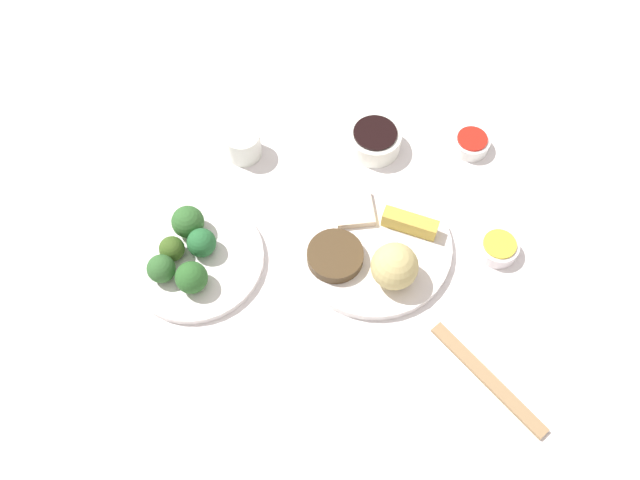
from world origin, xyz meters
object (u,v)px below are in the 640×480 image
object	(u,v)px
main_plate	(372,245)
sauce_ramekin_hot_mustard	(498,248)
teacup	(243,144)
broccoli_plate	(195,259)
soy_sauce_bowl	(374,141)
chopsticks_pair	(488,379)
sauce_ramekin_sweet_and_sour	(471,144)

from	to	relation	value
main_plate	sauce_ramekin_hot_mustard	world-z (taller)	sauce_ramekin_hot_mustard
main_plate	sauce_ramekin_hot_mustard	distance (m)	0.21
teacup	main_plate	bearing A→B (deg)	146.52
broccoli_plate	main_plate	bearing A→B (deg)	-167.46
teacup	soy_sauce_bowl	bearing A→B (deg)	-169.04
soy_sauce_bowl	sauce_ramekin_hot_mustard	bearing A→B (deg)	139.79
broccoli_plate	sauce_ramekin_hot_mustard	bearing A→B (deg)	-170.33
broccoli_plate	chopsticks_pair	world-z (taller)	broccoli_plate
sauce_ramekin_hot_mustard	sauce_ramekin_sweet_and_sour	bearing A→B (deg)	-76.90
teacup	broccoli_plate	bearing A→B (deg)	80.48
broccoli_plate	sauce_ramekin_sweet_and_sour	size ratio (longest dim) A/B	3.41
teacup	sauce_ramekin_hot_mustard	bearing A→B (deg)	162.44
soy_sauce_bowl	sauce_ramekin_hot_mustard	size ratio (longest dim) A/B	1.44
broccoli_plate	teacup	size ratio (longest dim) A/B	3.57
soy_sauce_bowl	sauce_ramekin_hot_mustard	xyz separation A→B (m)	(-0.22, 0.19, -0.01)
main_plate	sauce_ramekin_hot_mustard	size ratio (longest dim) A/B	3.97
soy_sauce_bowl	sauce_ramekin_sweet_and_sour	distance (m)	0.18
sauce_ramekin_hot_mustard	soy_sauce_bowl	bearing A→B (deg)	-40.21
broccoli_plate	sauce_ramekin_sweet_and_sour	bearing A→B (deg)	-146.37
main_plate	soy_sauce_bowl	xyz separation A→B (m)	(0.02, -0.21, 0.01)
main_plate	teacup	size ratio (longest dim) A/B	4.16
sauce_ramekin_sweet_and_sour	teacup	bearing A→B (deg)	9.41
soy_sauce_bowl	main_plate	bearing A→B (deg)	94.61
soy_sauce_bowl	sauce_ramekin_sweet_and_sour	bearing A→B (deg)	-172.67
soy_sauce_bowl	teacup	world-z (taller)	teacup
broccoli_plate	chopsticks_pair	xyz separation A→B (m)	(-0.48, 0.14, -0.00)
sauce_ramekin_hot_mustard	chopsticks_pair	xyz separation A→B (m)	(0.01, 0.22, -0.01)
sauce_ramekin_hot_mustard	teacup	size ratio (longest dim) A/B	1.05
sauce_ramekin_sweet_and_sour	chopsticks_pair	distance (m)	0.43
teacup	chopsticks_pair	world-z (taller)	teacup
main_plate	teacup	world-z (taller)	teacup
sauce_ramekin_hot_mustard	main_plate	bearing A→B (deg)	5.61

